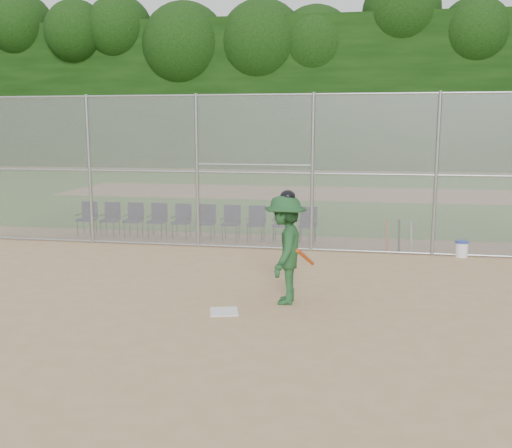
% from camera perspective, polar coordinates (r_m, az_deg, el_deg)
% --- Properties ---
extents(ground, '(100.00, 100.00, 0.00)m').
position_cam_1_polar(ground, '(10.10, -2.49, -8.54)').
color(ground, tan).
rests_on(ground, ground).
extents(grass_strip, '(100.00, 100.00, 0.00)m').
position_cam_1_polar(grass_strip, '(27.62, 5.60, 3.11)').
color(grass_strip, '#336F21').
rests_on(grass_strip, ground).
extents(dirt_patch_far, '(24.00, 24.00, 0.00)m').
position_cam_1_polar(dirt_patch_far, '(27.62, 5.60, 3.12)').
color(dirt_patch_far, tan).
rests_on(dirt_patch_far, ground).
extents(backstop_fence, '(16.09, 0.09, 4.00)m').
position_cam_1_polar(backstop_fence, '(14.56, 1.72, 5.40)').
color(backstop_fence, gray).
rests_on(backstop_fence, ground).
extents(treeline, '(81.00, 60.00, 11.00)m').
position_cam_1_polar(treeline, '(29.53, 6.09, 14.21)').
color(treeline, black).
rests_on(treeline, ground).
extents(home_plate, '(0.58, 0.58, 0.02)m').
position_cam_1_polar(home_plate, '(9.97, -3.21, -8.74)').
color(home_plate, silver).
rests_on(home_plate, ground).
extents(batter_at_plate, '(0.92, 1.44, 2.06)m').
position_cam_1_polar(batter_at_plate, '(10.24, 2.93, -2.49)').
color(batter_at_plate, '#1E4C25').
rests_on(batter_at_plate, ground).
extents(water_cooler, '(0.31, 0.31, 0.40)m').
position_cam_1_polar(water_cooler, '(14.88, 19.87, -2.35)').
color(water_cooler, white).
rests_on(water_cooler, ground).
extents(spare_bats, '(0.66, 0.38, 0.83)m').
position_cam_1_polar(spare_bats, '(15.00, 14.10, -1.16)').
color(spare_bats, '#D84C14').
rests_on(spare_bats, ground).
extents(chair_0, '(0.54, 0.52, 0.96)m').
position_cam_1_polar(chair_0, '(17.57, -16.58, 0.53)').
color(chair_0, '#10143D').
rests_on(chair_0, ground).
extents(chair_1, '(0.54, 0.52, 0.96)m').
position_cam_1_polar(chair_1, '(17.26, -14.42, 0.47)').
color(chair_1, '#10143D').
rests_on(chair_1, ground).
extents(chair_2, '(0.54, 0.52, 0.96)m').
position_cam_1_polar(chair_2, '(16.97, -12.18, 0.40)').
color(chair_2, '#10143D').
rests_on(chair_2, ground).
extents(chair_3, '(0.54, 0.52, 0.96)m').
position_cam_1_polar(chair_3, '(16.71, -9.87, 0.34)').
color(chair_3, '#10143D').
rests_on(chair_3, ground).
extents(chair_4, '(0.54, 0.52, 0.96)m').
position_cam_1_polar(chair_4, '(16.48, -7.49, 0.27)').
color(chair_4, '#10143D').
rests_on(chair_4, ground).
extents(chair_5, '(0.54, 0.52, 0.96)m').
position_cam_1_polar(chair_5, '(16.28, -5.05, 0.19)').
color(chair_5, '#10143D').
rests_on(chair_5, ground).
extents(chair_6, '(0.54, 0.52, 0.96)m').
position_cam_1_polar(chair_6, '(16.11, -2.55, 0.12)').
color(chair_6, '#10143D').
rests_on(chair_6, ground).
extents(chair_7, '(0.54, 0.52, 0.96)m').
position_cam_1_polar(chair_7, '(15.97, -0.00, 0.04)').
color(chair_7, '#10143D').
rests_on(chair_7, ground).
extents(chair_8, '(0.54, 0.52, 0.96)m').
position_cam_1_polar(chair_8, '(15.86, 2.58, -0.03)').
color(chair_8, '#10143D').
rests_on(chair_8, ground).
extents(chair_9, '(0.54, 0.52, 0.96)m').
position_cam_1_polar(chair_9, '(15.78, 5.20, -0.11)').
color(chair_9, '#10143D').
rests_on(chair_9, ground).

